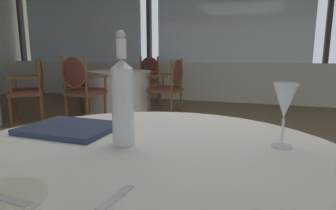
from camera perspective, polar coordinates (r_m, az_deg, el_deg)
The scene contains 12 objects.
ground_plane at distance 2.52m, azimuth 3.20°, elevation -13.67°, with size 15.01×15.01×0.00m, color #756047.
window_wall_far at distance 6.14m, azimuth 12.54°, elevation 10.73°, with size 11.54×0.14×2.73m.
dinner_fork at distance 0.58m, azimuth -12.74°, elevation -19.53°, with size 0.18×0.02×0.00m, color silver.
water_bottle at distance 0.89m, azimuth -9.29°, elevation 1.12°, with size 0.07×0.07×0.36m.
wine_glass at distance 0.93m, azimuth 22.83°, elevation 0.58°, with size 0.08×0.08×0.20m.
menu_book at distance 1.13m, azimuth -19.45°, elevation -4.48°, with size 0.33×0.26×0.02m, color #2D3856.
dining_chair_0_3 at distance 4.61m, azimuth -26.10°, elevation 3.62°, with size 0.65×0.66×0.96m.
background_table_1 at distance 5.04m, azimuth -9.81°, elevation 2.74°, with size 1.11×1.11×0.74m.
dining_chair_1_0 at distance 5.63m, azimuth -18.14°, elevation 4.94°, with size 0.52×0.58×0.93m.
dining_chair_1_1 at distance 4.24m, azimuth -17.50°, elevation 4.02°, with size 0.58×0.52×1.01m.
dining_chair_1_2 at distance 4.53m, azimuth 0.44°, elevation 4.50°, with size 0.52×0.58×0.96m.
dining_chair_1_3 at distance 5.85m, azimuth -4.36°, elevation 5.87°, with size 0.58×0.52×0.98m.
Camera 1 is at (0.56, -2.23, 1.02)m, focal length 29.72 mm.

